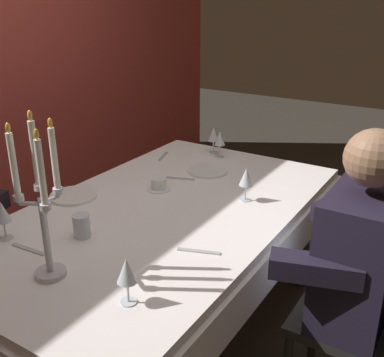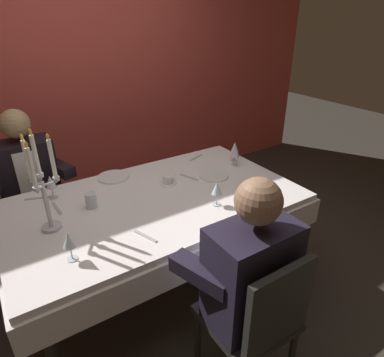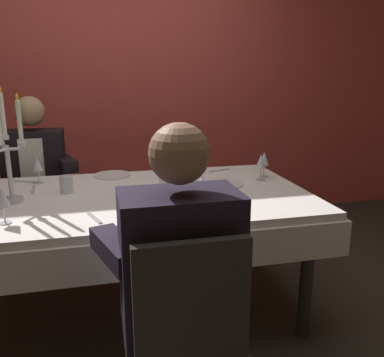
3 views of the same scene
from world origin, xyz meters
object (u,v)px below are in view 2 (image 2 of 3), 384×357
Objects in this scene: wine_glass_1 at (69,241)px; wine_glass_3 at (51,183)px; water_tumbler_0 at (91,200)px; dinner_plate_1 at (214,175)px; wine_glass_0 at (217,189)px; coffee_cup_0 at (168,180)px; seated_diner_0 at (27,174)px; seated_diner_1 at (252,274)px; dinner_plate_0 at (113,177)px; dining_table at (156,213)px; wine_glass_4 at (235,148)px; candelabra at (43,187)px; wine_glass_2 at (235,152)px.

wine_glass_1 and wine_glass_3 have the same top height.
wine_glass_1 reaches higher than water_tumbler_0.
wine_glass_1 is at bearing -161.90° from dinner_plate_1.
wine_glass_0 reaches higher than coffee_cup_0.
seated_diner_1 is at bearing -68.24° from seated_diner_0.
wine_glass_3 is 0.13× the size of seated_diner_1.
wine_glass_0 is at bearing -123.90° from dinner_plate_1.
wine_glass_0 is 0.80m from water_tumbler_0.
seated_diner_0 reaches higher than coffee_cup_0.
wine_glass_3 is (-0.86, 0.66, 0.00)m from wine_glass_0.
dinner_plate_0 is at bearing 97.51° from seated_diner_1.
dinner_plate_1 reaches higher than dining_table.
dining_table is 0.74m from wine_glass_1.
coffee_cup_0 is (-0.66, -0.06, -0.09)m from wine_glass_4.
wine_glass_4 is at bearing 7.12° from candelabra.
water_tumbler_0 is (-0.27, -0.32, 0.04)m from dinner_plate_0.
wine_glass_0 is 1.00× the size of wine_glass_2.
candelabra is 0.74m from dinner_plate_0.
wine_glass_1 is at bearing -95.32° from wine_glass_3.
wine_glass_1 is 1.00× the size of wine_glass_2.
wine_glass_2 is 1.37m from wine_glass_3.
dinner_plate_0 is 0.69m from seated_diner_0.
wine_glass_3 is (0.06, 0.69, 0.00)m from wine_glass_1.
candelabra reaches higher than wine_glass_3.
water_tumbler_0 reaches higher than dining_table.
candelabra is 0.88m from coffee_cup_0.
wine_glass_0 is at bearing -37.55° from wine_glass_3.
seated_diner_0 reaches higher than water_tumbler_0.
wine_glass_2 is 1.00× the size of wine_glass_3.
seated_diner_1 reaches higher than dinner_plate_0.
dining_table is 0.89m from seated_diner_1.
wine_glass_1 is at bearing -178.02° from wine_glass_0.
dinner_plate_1 is 0.29m from wine_glass_2.
dinner_plate_1 is 0.36m from coffee_cup_0.
wine_glass_0 is at bearing -44.29° from dining_table.
candelabra is 3.64× the size of wine_glass_3.
wine_glass_1 reaches higher than dinner_plate_0.
seated_diner_0 is (-1.49, 0.68, -0.12)m from wine_glass_4.
wine_glass_4 is 1.23m from water_tumbler_0.
wine_glass_3 is (0.09, 0.36, -0.15)m from candelabra.
wine_glass_4 is 0.13× the size of seated_diner_1.
water_tumbler_0 is at bearing -70.95° from seated_diner_0.
dinner_plate_0 is 1.41× the size of wine_glass_0.
dinner_plate_0 is 1.41× the size of wine_glass_4.
dinner_plate_0 is 0.46m from wine_glass_3.
dining_table is 0.72m from wine_glass_3.
wine_glass_3 reaches higher than coffee_cup_0.
coffee_cup_0 is 1.11m from seated_diner_0.
wine_glass_1 is at bearing -123.76° from dinner_plate_0.
coffee_cup_0 is at bearing 8.93° from candelabra.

